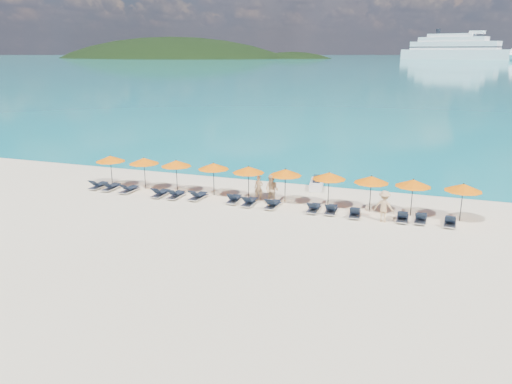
% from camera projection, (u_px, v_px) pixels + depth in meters
% --- Properties ---
extents(ground, '(1400.00, 1400.00, 0.00)m').
position_uv_depth(ground, '(238.00, 227.00, 27.84)').
color(ground, beige).
extents(sea, '(1600.00, 1300.00, 0.01)m').
position_uv_depth(sea, '(429.00, 58.00, 626.79)').
color(sea, '#1FA9B2').
rests_on(sea, ground).
extents(headland_main, '(374.00, 242.00, 126.50)m').
position_uv_depth(headland_main, '(172.00, 90.00, 623.79)').
color(headland_main, black).
rests_on(headland_main, ground).
extents(headland_small, '(162.00, 126.00, 85.50)m').
position_uv_depth(headland_small, '(292.00, 89.00, 593.37)').
color(headland_small, black).
rests_on(headland_small, ground).
extents(cruise_ship, '(130.71, 69.44, 36.90)m').
position_uv_depth(cruise_ship, '(467.00, 50.00, 505.89)').
color(cruise_ship, white).
rests_on(cruise_ship, ground).
extents(jetski, '(1.22, 2.46, 0.84)m').
position_uv_depth(jetski, '(317.00, 184.00, 35.41)').
color(jetski, white).
rests_on(jetski, ground).
extents(beachgoer_a, '(0.62, 0.45, 1.59)m').
position_uv_depth(beachgoer_a, '(259.00, 188.00, 32.67)').
color(beachgoer_a, tan).
rests_on(beachgoer_a, ground).
extents(beachgoer_b, '(0.98, 0.64, 1.89)m').
position_uv_depth(beachgoer_b, '(272.00, 190.00, 31.60)').
color(beachgoer_b, tan).
rests_on(beachgoer_b, ground).
extents(beachgoer_c, '(1.29, 0.83, 1.84)m').
position_uv_depth(beachgoer_c, '(384.00, 206.00, 28.39)').
color(beachgoer_c, tan).
rests_on(beachgoer_c, ground).
extents(umbrella_0, '(2.10, 2.10, 2.28)m').
position_uv_depth(umbrella_0, '(110.00, 159.00, 35.63)').
color(umbrella_0, black).
rests_on(umbrella_0, ground).
extents(umbrella_1, '(2.10, 2.10, 2.28)m').
position_uv_depth(umbrella_1, '(144.00, 161.00, 34.92)').
color(umbrella_1, black).
rests_on(umbrella_1, ground).
extents(umbrella_2, '(2.10, 2.10, 2.28)m').
position_uv_depth(umbrella_2, '(176.00, 163.00, 34.16)').
color(umbrella_2, black).
rests_on(umbrella_2, ground).
extents(umbrella_3, '(2.10, 2.10, 2.28)m').
position_uv_depth(umbrella_3, '(213.00, 166.00, 33.32)').
color(umbrella_3, black).
rests_on(umbrella_3, ground).
extents(umbrella_4, '(2.10, 2.10, 2.28)m').
position_uv_depth(umbrella_4, '(249.00, 170.00, 32.35)').
color(umbrella_4, black).
rests_on(umbrella_4, ground).
extents(umbrella_5, '(2.10, 2.10, 2.28)m').
position_uv_depth(umbrella_5, '(285.00, 172.00, 31.63)').
color(umbrella_5, black).
rests_on(umbrella_5, ground).
extents(umbrella_6, '(2.10, 2.10, 2.28)m').
position_uv_depth(umbrella_6, '(329.00, 176.00, 30.77)').
color(umbrella_6, black).
rests_on(umbrella_6, ground).
extents(umbrella_7, '(2.10, 2.10, 2.28)m').
position_uv_depth(umbrella_7, '(371.00, 179.00, 29.89)').
color(umbrella_7, black).
rests_on(umbrella_7, ground).
extents(umbrella_8, '(2.10, 2.10, 2.28)m').
position_uv_depth(umbrella_8, '(413.00, 183.00, 29.10)').
color(umbrella_8, black).
rests_on(umbrella_8, ground).
extents(umbrella_9, '(2.10, 2.10, 2.28)m').
position_uv_depth(umbrella_9, '(463.00, 187.00, 28.17)').
color(umbrella_9, black).
rests_on(umbrella_9, ground).
extents(lounger_0, '(0.63, 1.70, 0.66)m').
position_uv_depth(lounger_0, '(98.00, 185.00, 35.44)').
color(lounger_0, silver).
rests_on(lounger_0, ground).
extents(lounger_1, '(0.65, 1.71, 0.66)m').
position_uv_depth(lounger_1, '(111.00, 187.00, 35.05)').
color(lounger_1, silver).
rests_on(lounger_1, ground).
extents(lounger_2, '(0.76, 1.75, 0.66)m').
position_uv_depth(lounger_2, '(129.00, 189.00, 34.43)').
color(lounger_2, silver).
rests_on(lounger_2, ground).
extents(lounger_3, '(0.66, 1.71, 0.66)m').
position_uv_depth(lounger_3, '(160.00, 193.00, 33.49)').
color(lounger_3, silver).
rests_on(lounger_3, ground).
extents(lounger_4, '(0.62, 1.70, 0.66)m').
position_uv_depth(lounger_4, '(176.00, 195.00, 33.14)').
color(lounger_4, silver).
rests_on(lounger_4, ground).
extents(lounger_5, '(0.78, 1.75, 0.66)m').
position_uv_depth(lounger_5, '(198.00, 196.00, 32.85)').
color(lounger_5, silver).
rests_on(lounger_5, ground).
extents(lounger_6, '(0.76, 1.74, 0.66)m').
position_uv_depth(lounger_6, '(234.00, 199.00, 32.19)').
color(lounger_6, silver).
rests_on(lounger_6, ground).
extents(lounger_7, '(0.64, 1.71, 0.66)m').
position_uv_depth(lounger_7, '(250.00, 202.00, 31.58)').
color(lounger_7, silver).
rests_on(lounger_7, ground).
extents(lounger_8, '(0.71, 1.73, 0.66)m').
position_uv_depth(lounger_8, '(273.00, 204.00, 31.09)').
color(lounger_8, silver).
rests_on(lounger_8, ground).
extents(lounger_9, '(0.64, 1.71, 0.66)m').
position_uv_depth(lounger_9, '(314.00, 208.00, 30.34)').
color(lounger_9, silver).
rests_on(lounger_9, ground).
extents(lounger_10, '(0.69, 1.72, 0.66)m').
position_uv_depth(lounger_10, '(331.00, 209.00, 30.07)').
color(lounger_10, silver).
rests_on(lounger_10, ground).
extents(lounger_11, '(0.78, 1.75, 0.66)m').
position_uv_depth(lounger_11, '(355.00, 213.00, 29.45)').
color(lounger_11, silver).
rests_on(lounger_11, ground).
extents(lounger_12, '(0.65, 1.71, 0.66)m').
position_uv_depth(lounger_12, '(403.00, 217.00, 28.72)').
color(lounger_12, silver).
rests_on(lounger_12, ground).
extents(lounger_13, '(0.71, 1.73, 0.66)m').
position_uv_depth(lounger_13, '(421.00, 218.00, 28.50)').
color(lounger_13, silver).
rests_on(lounger_13, ground).
extents(lounger_14, '(0.72, 1.73, 0.66)m').
position_uv_depth(lounger_14, '(450.00, 221.00, 27.96)').
color(lounger_14, silver).
rests_on(lounger_14, ground).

